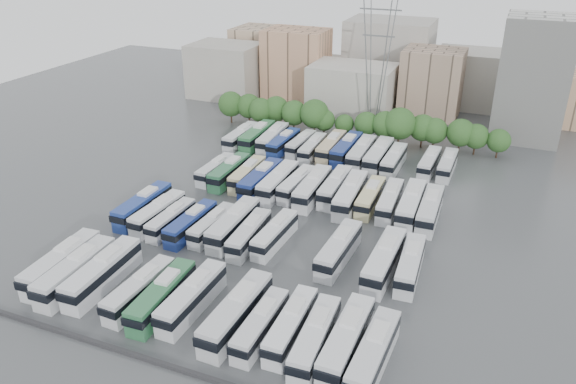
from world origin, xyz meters
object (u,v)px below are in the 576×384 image
at_px(bus_r1_s12, 384,260).
at_px(bus_r2_s10, 370,197).
at_px(bus_r1_s3, 191,223).
at_px(bus_r1_s5, 233,224).
at_px(bus_r2_s9, 350,194).
at_px(bus_r3_s5, 313,148).
at_px(bus_r0_s13, 373,354).
at_px(bus_r0_s4, 140,289).
at_px(bus_r2_s1, 216,169).
at_px(bus_r0_s10, 291,325).
at_px(bus_r0_s11, 315,338).
at_px(bus_r2_s5, 278,182).
at_px(bus_r3_s8, 361,153).
at_px(bus_r1_s10, 339,249).
at_px(apartment_tower, 533,79).
at_px(bus_r2_s13, 430,209).
at_px(bus_r3_s3, 284,143).
at_px(bus_r3_s12, 429,162).
at_px(bus_r0_s2, 102,273).
at_px(bus_r0_s8, 237,312).
at_px(bus_r1_s1, 158,213).
at_px(bus_r0_s0, 62,263).
at_px(bus_r3_s4, 301,144).
at_px(bus_r3_s10, 394,160).
at_px(bus_r1_s2, 171,219).
at_px(bus_r1_s4, 212,225).
at_px(bus_r2_s6, 297,184).
at_px(electricity_pylon, 378,47).
at_px(bus_r3_s7, 347,149).
at_px(bus_r3_s13, 447,165).
at_px(bus_r2_s3, 247,174).
at_px(bus_r1_s13, 410,264).
at_px(bus_r2_s11, 390,201).
at_px(bus_r2_s8, 335,187).
at_px(bus_r0_s6, 192,297).
at_px(bus_r3_s0, 241,137).
at_px(bus_r2_s12, 411,204).
at_px(bus_r2_s2, 229,172).
at_px(bus_r1_s6, 249,234).
at_px(bus_r0_s1, 76,271).

xyz_separation_m(bus_r1_s12, bus_r2_s10, (-6.77, 18.51, -0.26)).
bearing_deg(bus_r1_s3, bus_r1_s5, 18.37).
xyz_separation_m(bus_r2_s9, bus_r3_s5, (-13.42, 18.50, -0.34)).
relative_size(bus_r0_s13, bus_r1_s3, 1.09).
bearing_deg(bus_r0_s4, bus_r2_s1, 107.02).
bearing_deg(bus_r0_s10, bus_r0_s11, -19.68).
distance_m(bus_r2_s5, bus_r3_s8, 21.13).
bearing_deg(bus_r1_s10, apartment_tower, 73.03).
distance_m(bus_r1_s10, bus_r2_s13, 19.48).
height_order(bus_r3_s3, bus_r3_s12, bus_r3_s3).
bearing_deg(bus_r0_s2, bus_r0_s8, -4.12).
bearing_deg(bus_r1_s10, bus_r1_s1, -177.34).
xyz_separation_m(bus_r0_s0, bus_r3_s4, (13.05, 54.70, -0.38)).
height_order(bus_r2_s5, bus_r2_s9, bus_r2_s9).
xyz_separation_m(bus_r3_s5, bus_r3_s10, (16.70, -0.42, 0.11)).
bearing_deg(bus_r2_s10, bus_r1_s2, -145.04).
bearing_deg(bus_r1_s4, bus_r2_s6, 72.80).
relative_size(electricity_pylon, bus_r3_s7, 2.54).
xyz_separation_m(bus_r1_s3, bus_r3_s12, (29.49, 37.95, -0.02)).
distance_m(bus_r1_s4, bus_r3_s13, 47.62).
height_order(bus_r0_s4, bus_r3_s7, bus_r3_s7).
distance_m(bus_r0_s2, bus_r2_s1, 36.17).
distance_m(bus_r1_s3, bus_r2_s3, 19.71).
height_order(bus_r1_s10, bus_r1_s13, bus_r1_s10).
distance_m(bus_r1_s5, bus_r3_s5, 34.85).
relative_size(bus_r1_s12, bus_r2_s11, 1.11).
relative_size(bus_r0_s10, bus_r3_s8, 0.90).
xyz_separation_m(bus_r1_s10, bus_r1_s12, (6.55, -0.56, 0.12)).
bearing_deg(bus_r0_s4, bus_r2_s8, 72.85).
xyz_separation_m(bus_r2_s8, bus_r3_s7, (-3.31, 17.67, 0.10)).
bearing_deg(bus_r0_s6, bus_r3_s10, 76.76).
height_order(bus_r1_s10, bus_r2_s5, bus_r2_s5).
relative_size(bus_r1_s1, bus_r3_s13, 1.05).
height_order(bus_r1_s12, bus_r2_s1, bus_r1_s12).
bearing_deg(bus_r3_s0, bus_r1_s12, -41.30).
bearing_deg(bus_r3_s7, bus_r3_s12, 0.51).
distance_m(bus_r0_s0, bus_r2_s12, 52.89).
relative_size(bus_r1_s4, bus_r3_s12, 0.94).
xyz_separation_m(bus_r2_s12, bus_r3_s3, (-30.08, 18.61, -0.27)).
xyz_separation_m(bus_r0_s0, bus_r3_s5, (16.19, 53.15, -0.30)).
bearing_deg(bus_r1_s3, bus_r1_s4, 19.66).
bearing_deg(bus_r0_s8, bus_r0_s4, -177.68).
height_order(apartment_tower, bus_r3_s13, apartment_tower).
distance_m(bus_r2_s11, bus_r2_s12, 3.54).
bearing_deg(bus_r2_s2, bus_r1_s6, -55.22).
bearing_deg(bus_r2_s9, bus_r3_s3, 133.84).
distance_m(bus_r0_s1, bus_r0_s2, 3.53).
height_order(bus_r1_s3, bus_r3_s5, bus_r1_s3).
bearing_deg(bus_r2_s5, bus_r3_s10, 47.11).
relative_size(bus_r1_s3, bus_r1_s5, 0.88).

